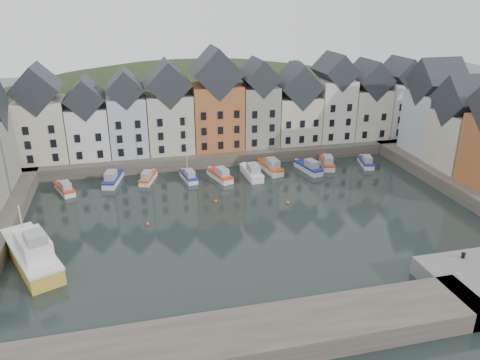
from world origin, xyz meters
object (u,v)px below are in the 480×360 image
object	(u,v)px
boat_d	(189,176)
mooring_bollard	(463,255)
boat_a	(65,189)
large_vessel	(32,253)

from	to	relation	value
boat_d	mooring_bollard	distance (m)	42.05
boat_a	boat_d	bearing A→B (deg)	-19.87
boat_d	mooring_bollard	xyz separation A→B (m)	(24.66, -34.02, 1.64)
boat_a	boat_d	xyz separation A→B (m)	(18.93, 0.72, 0.03)
boat_d	mooring_bollard	world-z (taller)	boat_d
mooring_bollard	large_vessel	bearing A→B (deg)	164.39
boat_d	large_vessel	distance (m)	29.51
large_vessel	boat_d	bearing A→B (deg)	23.36
boat_d	large_vessel	size ratio (longest dim) A/B	0.77
large_vessel	mooring_bollard	bearing A→B (deg)	-38.99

